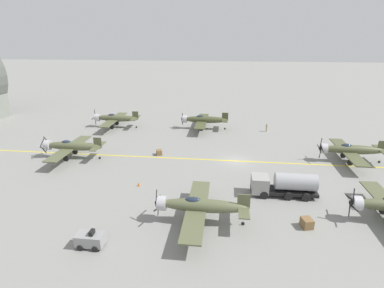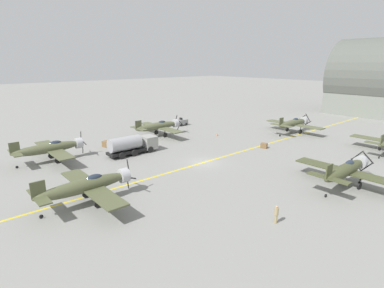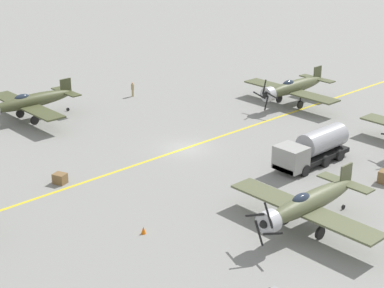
# 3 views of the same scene
# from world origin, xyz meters

# --- Properties ---
(ground_plane) EXTENTS (400.00, 400.00, 0.00)m
(ground_plane) POSITION_xyz_m (0.00, 0.00, 0.00)
(ground_plane) COLOR gray
(taxiway_stripe) EXTENTS (0.30, 160.00, 0.01)m
(taxiway_stripe) POSITION_xyz_m (0.00, 0.00, 0.00)
(taxiway_stripe) COLOR yellow
(taxiway_stripe) RESTS_ON ground
(airplane_mid_left) EXTENTS (12.00, 9.98, 3.67)m
(airplane_mid_left) POSITION_xyz_m (-17.24, 4.23, 2.01)
(airplane_mid_left) COLOR #585D3E
(airplane_mid_left) RESTS_ON ground
(airplane_near_center) EXTENTS (12.00, 9.98, 3.77)m
(airplane_near_center) POSITION_xyz_m (1.80, -17.69, 2.01)
(airplane_near_center) COLOR #505536
(airplane_near_center) RESTS_ON ground
(airplane_far_right) EXTENTS (12.00, 9.98, 3.80)m
(airplane_far_right) POSITION_xyz_m (15.88, 25.60, 2.01)
(airplane_far_right) COLOR #53583A
(airplane_far_right) RESTS_ON ground
(airplane_far_center) EXTENTS (12.00, 9.98, 3.65)m
(airplane_far_center) POSITION_xyz_m (-1.72, 26.46, 2.01)
(airplane_far_center) COLOR #565B3D
(airplane_far_center) RESTS_ON ground
(airplane_mid_right) EXTENTS (12.00, 9.98, 3.65)m
(airplane_mid_right) POSITION_xyz_m (16.92, 6.55, 2.01)
(airplane_mid_right) COLOR #464B2C
(airplane_mid_right) RESTS_ON ground
(fuel_tanker) EXTENTS (2.68, 8.00, 2.98)m
(fuel_tanker) POSITION_xyz_m (-10.29, -5.55, 1.51)
(fuel_tanker) COLOR black
(fuel_tanker) RESTS_ON ground
(tow_tractor) EXTENTS (1.57, 2.60, 1.79)m
(tow_tractor) POSITION_xyz_m (-22.31, 14.08, 0.79)
(tow_tractor) COLOR gray
(tow_tractor) RESTS_ON ground
(ground_crew_walking) EXTENTS (0.37, 0.37, 1.69)m
(ground_crew_walking) POSITION_xyz_m (16.47, -6.60, 0.92)
(ground_crew_walking) COLOR tan
(ground_crew_walking) RESTS_ON ground
(supply_crate_by_tanker) EXTENTS (1.25, 1.15, 0.85)m
(supply_crate_by_tanker) POSITION_xyz_m (1.18, 12.73, 0.42)
(supply_crate_by_tanker) COLOR brown
(supply_crate_by_tanker) RESTS_ON ground
(supply_crate_mid_lane) EXTENTS (1.43, 1.29, 1.01)m
(supply_crate_mid_lane) POSITION_xyz_m (-16.83, -6.89, 0.51)
(supply_crate_mid_lane) COLOR brown
(supply_crate_mid_lane) RESTS_ON ground
(traffic_cone) EXTENTS (0.36, 0.36, 0.55)m
(traffic_cone) POSITION_xyz_m (-9.99, 12.98, 0.28)
(traffic_cone) COLOR orange
(traffic_cone) RESTS_ON ground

